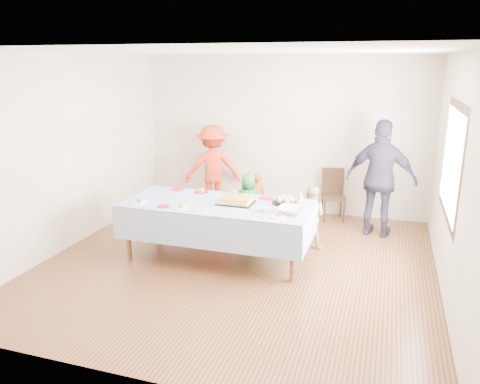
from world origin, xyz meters
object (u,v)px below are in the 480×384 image
object	(u,v)px
party_table	(217,207)
adult_left	(213,167)
dining_chair	(333,191)
birthday_cake	(236,201)

from	to	relation	value
party_table	adult_left	xyz separation A→B (m)	(-0.86, 2.07, 0.04)
dining_chair	party_table	bearing A→B (deg)	-135.81
adult_left	dining_chair	bearing A→B (deg)	158.49
party_table	birthday_cake	bearing A→B (deg)	11.30
birthday_cake	dining_chair	bearing A→B (deg)	64.04
dining_chair	adult_left	world-z (taller)	adult_left
party_table	adult_left	world-z (taller)	adult_left
party_table	dining_chair	distance (m)	2.53
party_table	birthday_cake	distance (m)	0.27
birthday_cake	adult_left	distance (m)	2.31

